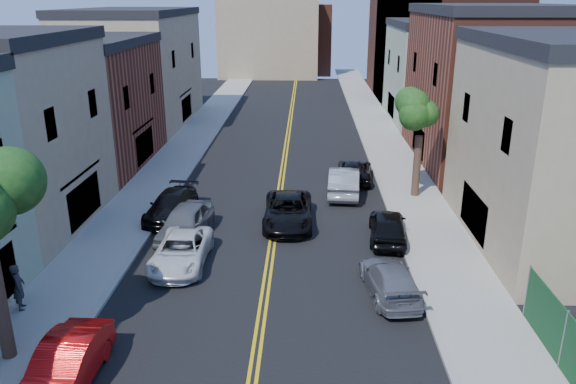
# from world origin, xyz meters

# --- Properties ---
(sidewalk_left) EXTENTS (3.20, 100.00, 0.15)m
(sidewalk_left) POSITION_xyz_m (-7.90, 40.00, 0.07)
(sidewalk_left) COLOR gray
(sidewalk_left) RESTS_ON ground
(sidewalk_right) EXTENTS (3.20, 100.00, 0.15)m
(sidewalk_right) POSITION_xyz_m (7.90, 40.00, 0.07)
(sidewalk_right) COLOR gray
(sidewalk_right) RESTS_ON ground
(curb_left) EXTENTS (0.30, 100.00, 0.15)m
(curb_left) POSITION_xyz_m (-6.15, 40.00, 0.07)
(curb_left) COLOR gray
(curb_left) RESTS_ON ground
(curb_right) EXTENTS (0.30, 100.00, 0.15)m
(curb_right) POSITION_xyz_m (6.15, 40.00, 0.07)
(curb_right) COLOR gray
(curb_right) RESTS_ON ground
(bldg_left_brick) EXTENTS (9.00, 12.00, 8.00)m
(bldg_left_brick) POSITION_xyz_m (-14.00, 36.00, 4.00)
(bldg_left_brick) COLOR brown
(bldg_left_brick) RESTS_ON ground
(bldg_left_tan_far) EXTENTS (9.00, 16.00, 9.50)m
(bldg_left_tan_far) POSITION_xyz_m (-14.00, 50.00, 4.75)
(bldg_left_tan_far) COLOR #998466
(bldg_left_tan_far) RESTS_ON ground
(bldg_right_brick) EXTENTS (9.00, 14.00, 10.00)m
(bldg_right_brick) POSITION_xyz_m (14.00, 38.00, 5.00)
(bldg_right_brick) COLOR brown
(bldg_right_brick) RESTS_ON ground
(bldg_right_palegrn) EXTENTS (9.00, 12.00, 8.50)m
(bldg_right_palegrn) POSITION_xyz_m (14.00, 52.00, 4.25)
(bldg_right_palegrn) COLOR gray
(bldg_right_palegrn) RESTS_ON ground
(church) EXTENTS (16.20, 14.20, 22.60)m
(church) POSITION_xyz_m (16.33, 67.07, 7.24)
(church) COLOR #4C2319
(church) RESTS_ON ground
(backdrop_left) EXTENTS (14.00, 8.00, 12.00)m
(backdrop_left) POSITION_xyz_m (-4.00, 82.00, 6.00)
(backdrop_left) COLOR #998466
(backdrop_left) RESTS_ON ground
(backdrop_center) EXTENTS (10.00, 8.00, 10.00)m
(backdrop_center) POSITION_xyz_m (0.00, 86.00, 5.00)
(backdrop_center) COLOR brown
(backdrop_center) RESTS_ON ground
(tree_right_far) EXTENTS (4.40, 4.40, 8.03)m
(tree_right_far) POSITION_xyz_m (7.92, 30.01, 5.76)
(tree_right_far) COLOR #39251C
(tree_right_far) RESTS_ON sidewalk_right
(red_sedan) EXTENTS (1.59, 4.38, 1.44)m
(red_sedan) POSITION_xyz_m (-5.50, 12.78, 0.72)
(red_sedan) COLOR red
(red_sedan) RESTS_ON ground
(white_pickup) EXTENTS (2.20, 4.75, 1.32)m
(white_pickup) POSITION_xyz_m (-3.80, 20.91, 0.66)
(white_pickup) COLOR silver
(white_pickup) RESTS_ON ground
(grey_car_left) EXTENTS (2.46, 4.90, 1.60)m
(grey_car_left) POSITION_xyz_m (-4.21, 23.76, 0.80)
(grey_car_left) COLOR #54585C
(grey_car_left) RESTS_ON ground
(black_car_left) EXTENTS (2.44, 4.90, 1.37)m
(black_car_left) POSITION_xyz_m (-5.50, 26.37, 0.68)
(black_car_left) COLOR black
(black_car_left) RESTS_ON ground
(grey_car_right) EXTENTS (2.30, 4.59, 1.28)m
(grey_car_right) POSITION_xyz_m (4.88, 18.63, 0.64)
(grey_car_right) COLOR slate
(grey_car_right) RESTS_ON ground
(black_car_right) EXTENTS (2.09, 4.40, 1.45)m
(black_car_right) POSITION_xyz_m (5.50, 23.87, 0.73)
(black_car_right) COLOR black
(black_car_right) RESTS_ON ground
(silver_car_right) EXTENTS (2.10, 5.09, 1.64)m
(silver_car_right) POSITION_xyz_m (3.80, 30.46, 0.82)
(silver_car_right) COLOR #97989E
(silver_car_right) RESTS_ON ground
(dark_car_right_far) EXTENTS (2.54, 4.76, 1.27)m
(dark_car_right_far) POSITION_xyz_m (4.62, 33.14, 0.64)
(dark_car_right_far) COLOR black
(dark_car_right_far) RESTS_ON ground
(black_suv_lane) EXTENTS (2.48, 5.27, 1.46)m
(black_suv_lane) POSITION_xyz_m (0.67, 25.69, 0.73)
(black_suv_lane) COLOR black
(black_suv_lane) RESTS_ON ground
(pedestrian_left) EXTENTS (0.63, 0.76, 1.78)m
(pedestrian_left) POSITION_xyz_m (-8.89, 16.86, 1.04)
(pedestrian_left) COLOR #292830
(pedestrian_left) RESTS_ON sidewalk_left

